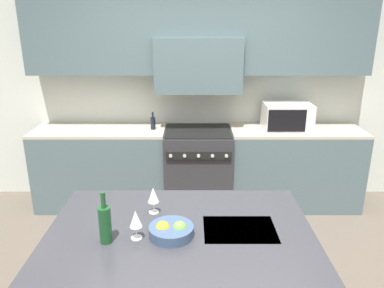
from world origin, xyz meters
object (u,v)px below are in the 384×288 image
(wine_bottle, at_px, (105,224))
(oil_bottle_on_counter, at_px, (153,123))
(range_stove, at_px, (198,168))
(wine_glass_far, at_px, (153,196))
(wine_glass_near, at_px, (136,220))
(microwave, at_px, (287,116))
(fruit_bowl, at_px, (171,230))

(wine_bottle, distance_m, oil_bottle_on_counter, 2.23)
(range_stove, xyz_separation_m, wine_glass_far, (-0.32, -1.87, 0.57))
(wine_glass_near, relative_size, oil_bottle_on_counter, 0.91)
(range_stove, height_order, wine_glass_near, wine_glass_near)
(microwave, distance_m, fruit_bowl, 2.49)
(wine_glass_near, bearing_deg, oil_bottle_on_counter, 93.10)
(oil_bottle_on_counter, bearing_deg, range_stove, -1.07)
(range_stove, height_order, wine_glass_far, wine_glass_far)
(range_stove, xyz_separation_m, wine_bottle, (-0.56, -2.22, 0.57))
(wine_glass_far, bearing_deg, fruit_bowl, -65.00)
(range_stove, relative_size, fruit_bowl, 3.50)
(wine_bottle, xyz_separation_m, wine_glass_near, (0.17, 0.04, 0.00))
(microwave, bearing_deg, oil_bottle_on_counter, -179.66)
(wine_glass_near, bearing_deg, wine_bottle, -167.83)
(wine_glass_near, height_order, wine_glass_far, same)
(range_stove, height_order, wine_bottle, wine_bottle)
(fruit_bowl, relative_size, oil_bottle_on_counter, 1.34)
(microwave, bearing_deg, range_stove, -178.94)
(range_stove, relative_size, wine_bottle, 2.95)
(wine_bottle, height_order, wine_glass_far, wine_bottle)
(wine_glass_far, bearing_deg, range_stove, 80.22)
(wine_glass_near, distance_m, fruit_bowl, 0.22)
(wine_glass_far, height_order, oil_bottle_on_counter, oil_bottle_on_counter)
(microwave, xyz_separation_m, oil_bottle_on_counter, (-1.52, -0.01, -0.07))
(range_stove, relative_size, wine_glass_far, 5.15)
(range_stove, distance_m, oil_bottle_on_counter, 0.75)
(fruit_bowl, bearing_deg, microwave, 61.21)
(fruit_bowl, bearing_deg, wine_bottle, -170.29)
(microwave, xyz_separation_m, fruit_bowl, (-1.20, -2.18, -0.14))
(microwave, relative_size, fruit_bowl, 1.98)
(wine_bottle, bearing_deg, fruit_bowl, 9.71)
(microwave, relative_size, wine_glass_near, 2.91)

